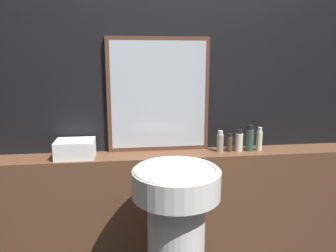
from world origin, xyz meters
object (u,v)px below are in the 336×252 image
Objects in this scene: conditioner_bottle at (229,143)px; body_wash_bottle at (250,139)px; towel_stack at (75,149)px; shampoo_bottle at (220,142)px; hand_soap_bottle at (259,140)px; pedestal_sink at (176,243)px; mirror at (159,95)px; lotion_bottle at (239,141)px.

body_wash_bottle reaches higher than conditioner_bottle.
shampoo_bottle reaches higher than towel_stack.
hand_soap_bottle is (1.16, 0.00, 0.02)m from towel_stack.
mirror reaches higher than pedestal_sink.
conditioner_bottle is 0.83× the size of lotion_bottle.
mirror is at bearing 166.76° from shampoo_bottle.
shampoo_bottle reaches higher than pedestal_sink.
hand_soap_bottle is (0.07, 0.00, -0.01)m from body_wash_bottle.
body_wash_bottle is (0.13, 0.00, 0.02)m from conditioner_bottle.
towel_stack is (-0.55, 0.43, 0.41)m from pedestal_sink.
pedestal_sink is at bearing -144.73° from hand_soap_bottle.
mirror is 4.72× the size of hand_soap_bottle.
mirror is at bearing 168.53° from conditioner_bottle.
shampoo_bottle is at bearing 180.00° from conditioner_bottle.
shampoo_bottle is (0.90, 0.00, 0.01)m from towel_stack.
body_wash_bottle reaches higher than towel_stack.
pedestal_sink is 8.22× the size of conditioner_bottle.
towel_stack is 1.96× the size of conditioner_bottle.
towel_stack is 0.90m from shampoo_bottle.
lotion_bottle reaches higher than shampoo_bottle.
body_wash_bottle is at bearing 0.00° from conditioner_bottle.
lotion_bottle is 0.93× the size of hand_soap_bottle.
shampoo_bottle is (0.35, 0.43, 0.42)m from pedestal_sink.
towel_stack is 1.67× the size of shampoo_bottle.
hand_soap_bottle reaches higher than shampoo_bottle.
pedestal_sink is 0.89m from mirror.
conditioner_bottle is at bearing 180.00° from hand_soap_bottle.
body_wash_bottle is (0.20, 0.00, 0.01)m from shampoo_bottle.
pedestal_sink is at bearing -128.98° from shampoo_bottle.
hand_soap_bottle reaches higher than towel_stack.
shampoo_bottle is 0.26m from hand_soap_bottle.
shampoo_bottle is at bearing 180.00° from body_wash_bottle.
body_wash_bottle is (0.07, 0.00, 0.01)m from lotion_bottle.
body_wash_bottle is at bearing 0.00° from towel_stack.
body_wash_bottle is at bearing 0.00° from shampoo_bottle.
body_wash_bottle reaches higher than shampoo_bottle.
hand_soap_bottle is at bearing 0.00° from conditioner_bottle.
towel_stack is at bearing 180.00° from lotion_bottle.
hand_soap_bottle is (0.61, 0.43, 0.43)m from pedestal_sink.
conditioner_bottle is at bearing -11.47° from mirror.
hand_soap_bottle is at bearing 0.00° from body_wash_bottle.
hand_soap_bottle reaches higher than pedestal_sink.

